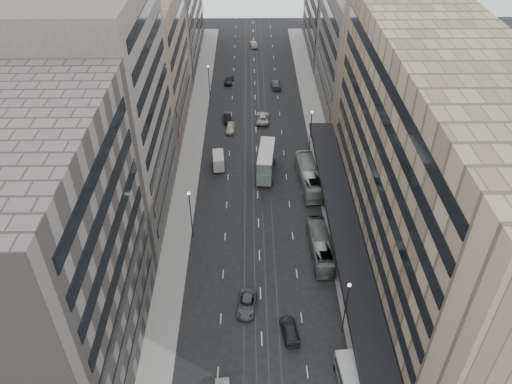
{
  "coord_description": "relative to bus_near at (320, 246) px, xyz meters",
  "views": [
    {
      "loc": [
        -1.19,
        -42.5,
        49.87
      ],
      "look_at": [
        -0.37,
        16.04,
        5.13
      ],
      "focal_mm": 35.0,
      "sensor_mm": 36.0,
      "label": 1
    }
  ],
  "objects": [
    {
      "name": "building_left_a",
      "position": [
        -30.0,
        -16.21,
        13.5
      ],
      "size": [
        15.0,
        28.0,
        30.0
      ],
      "primitive_type": "cube",
      "color": "#5B5651",
      "rests_on": "ground"
    },
    {
      "name": "building_left_d",
      "position": [
        -30.0,
        70.79,
        12.5
      ],
      "size": [
        15.0,
        38.0,
        28.0
      ],
      "primitive_type": "cube",
      "color": "#5B5651",
      "rests_on": "ground"
    },
    {
      "name": "sedan_7",
      "position": [
        -3.67,
        53.77,
        -0.77
      ],
      "size": [
        2.1,
        5.07,
        1.47
      ],
      "primitive_type": "imported",
      "rotation": [
        0.0,
        0.0,
        3.15
      ],
      "color": "#515153",
      "rests_on": "ground"
    },
    {
      "name": "ground",
      "position": [
        -8.5,
        -8.21,
        -1.5
      ],
      "size": [
        220.0,
        220.0,
        0.0
      ],
      "primitive_type": "plane",
      "color": "black",
      "rests_on": "ground"
    },
    {
      "name": "sidewalk_left",
      "position": [
        -20.5,
        29.29,
        -1.43
      ],
      "size": [
        4.0,
        125.0,
        0.15
      ],
      "primitive_type": "cube",
      "color": "gray",
      "rests_on": "ground"
    },
    {
      "name": "double_decker",
      "position": [
        -7.0,
        19.81,
        1.09
      ],
      "size": [
        3.49,
        9.0,
        4.8
      ],
      "rotation": [
        0.0,
        0.0,
        -0.11
      ],
      "color": "gray",
      "rests_on": "ground"
    },
    {
      "name": "vw_microbus",
      "position": [
        0.7,
        -19.98,
        -0.07
      ],
      "size": [
        2.52,
        4.92,
        2.57
      ],
      "rotation": [
        0.0,
        0.0,
        0.09
      ],
      "color": "#595E61",
      "rests_on": "ground"
    },
    {
      "name": "sedan_3",
      "position": [
        -5.15,
        -13.57,
        -0.82
      ],
      "size": [
        2.54,
        4.91,
        1.36
      ],
      "primitive_type": "imported",
      "rotation": [
        0.0,
        0.0,
        3.28
      ],
      "color": "black",
      "rests_on": "ground"
    },
    {
      "name": "lamp_right_far",
      "position": [
        1.2,
        26.79,
        3.7
      ],
      "size": [
        0.44,
        0.44,
        8.32
      ],
      "color": "#262628",
      "rests_on": "ground"
    },
    {
      "name": "building_right_mid",
      "position": [
        13.0,
        43.79,
        10.5
      ],
      "size": [
        15.0,
        28.0,
        24.0
      ],
      "primitive_type": "cube",
      "color": "#514A46",
      "rests_on": "ground"
    },
    {
      "name": "sedan_6",
      "position": [
        -7.05,
        38.23,
        -0.75
      ],
      "size": [
        2.73,
        5.54,
        1.51
      ],
      "primitive_type": "imported",
      "rotation": [
        0.0,
        0.0,
        3.1
      ],
      "color": "#B4B5B0",
      "rests_on": "ground"
    },
    {
      "name": "sedan_9",
      "position": [
        -8.48,
        78.39,
        -0.8
      ],
      "size": [
        1.95,
        4.4,
        1.4
      ],
      "primitive_type": "imported",
      "rotation": [
        0.0,
        0.0,
        3.25
      ],
      "color": "#ACA78F",
      "rests_on": "ground"
    },
    {
      "name": "bus_far",
      "position": [
        0.0,
        16.47,
        0.21
      ],
      "size": [
        3.71,
        12.45,
        3.42
      ],
      "primitive_type": "imported",
      "rotation": [
        0.0,
        0.0,
        3.21
      ],
      "color": "#929E95",
      "rests_on": "ground"
    },
    {
      "name": "sedan_4",
      "position": [
        -13.47,
        34.39,
        -0.79
      ],
      "size": [
        1.9,
        4.24,
        1.42
      ],
      "primitive_type": "imported",
      "rotation": [
        0.0,
        0.0,
        -0.06
      ],
      "color": "beige",
      "rests_on": "ground"
    },
    {
      "name": "lamp_left_far",
      "position": [
        -18.2,
        46.79,
        3.7
      ],
      "size": [
        0.44,
        0.44,
        8.32
      ],
      "color": "#262628",
      "rests_on": "ground"
    },
    {
      "name": "building_left_c",
      "position": [
        -30.0,
        37.79,
        11.0
      ],
      "size": [
        15.0,
        28.0,
        25.0
      ],
      "primitive_type": "cube",
      "color": "#7B6B5F",
      "rests_on": "ground"
    },
    {
      "name": "lamp_right_near",
      "position": [
        1.2,
        -13.21,
        3.7
      ],
      "size": [
        0.44,
        0.44,
        8.32
      ],
      "color": "#262628",
      "rests_on": "ground"
    },
    {
      "name": "lamp_left_near",
      "position": [
        -18.2,
        3.79,
        3.7
      ],
      "size": [
        0.44,
        0.44,
        8.32
      ],
      "color": "#262628",
      "rests_on": "ground"
    },
    {
      "name": "department_store",
      "position": [
        12.95,
        -0.21,
        13.45
      ],
      "size": [
        19.2,
        60.0,
        30.0
      ],
      "color": "gray",
      "rests_on": "ground"
    },
    {
      "name": "sedan_8",
      "position": [
        -14.41,
        56.27,
        -0.7
      ],
      "size": [
        2.29,
        4.87,
        1.61
      ],
      "primitive_type": "imported",
      "rotation": [
        0.0,
        0.0,
        -0.08
      ],
      "color": "#252527",
      "rests_on": "ground"
    },
    {
      "name": "sedan_2",
      "position": [
        -10.27,
        -9.49,
        -0.83
      ],
      "size": [
        2.78,
        5.04,
        1.33
      ],
      "primitive_type": "imported",
      "rotation": [
        0.0,
        0.0,
        -0.12
      ],
      "color": "#515154",
      "rests_on": "ground"
    },
    {
      "name": "sidewalk_right",
      "position": [
        3.5,
        29.29,
        -1.43
      ],
      "size": [
        4.0,
        125.0,
        0.15
      ],
      "primitive_type": "cube",
      "color": "gray",
      "rests_on": "ground"
    },
    {
      "name": "building_left_b",
      "position": [
        -30.0,
        10.79,
        15.5
      ],
      "size": [
        15.0,
        26.0,
        34.0
      ],
      "primitive_type": "cube",
      "color": "#514A46",
      "rests_on": "ground"
    },
    {
      "name": "bus_near",
      "position": [
        0.0,
        0.0,
        0.0
      ],
      "size": [
        2.88,
        10.85,
        3.0
      ],
      "primitive_type": "imported",
      "rotation": [
        0.0,
        0.0,
        3.17
      ],
      "color": "slate",
      "rests_on": "ground"
    },
    {
      "name": "sedan_5",
      "position": [
        -14.19,
        38.44,
        -0.8
      ],
      "size": [
        1.84,
        4.38,
        1.41
      ],
      "primitive_type": "imported",
      "rotation": [
        0.0,
        0.0,
        0.08
      ],
      "color": "black",
      "rests_on": "ground"
    },
    {
      "name": "panel_van",
      "position": [
        -15.23,
        21.81,
        -0.04
      ],
      "size": [
        2.36,
        4.34,
        2.65
      ],
      "rotation": [
        0.0,
        0.0,
        0.08
      ],
      "color": "#BDB6AA",
      "rests_on": "ground"
    }
  ]
}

